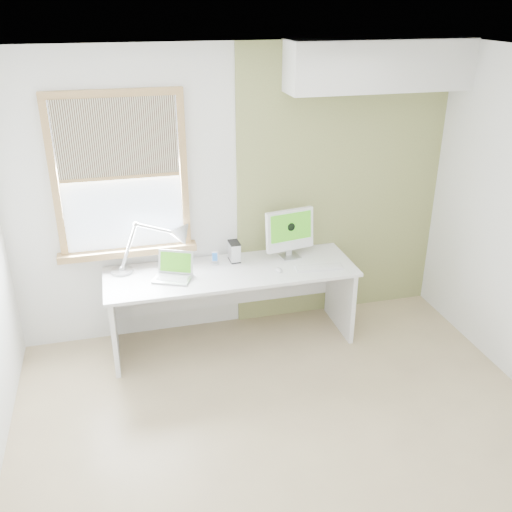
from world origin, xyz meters
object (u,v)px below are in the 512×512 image
object	(u,v)px
laptop	(174,272)
external_drive	(234,251)
imac	(290,231)
desk	(230,287)
desk_lamp	(170,241)

from	to	relation	value
laptop	external_drive	size ratio (longest dim) A/B	2.07
laptop	imac	size ratio (longest dim) A/B	0.82
desk	desk_lamp	distance (m)	0.68
laptop	external_drive	bearing A→B (deg)	19.18
laptop	imac	bearing A→B (deg)	8.73
external_drive	imac	world-z (taller)	imac
desk	desk_lamp	world-z (taller)	desk_lamp
desk_lamp	external_drive	bearing A→B (deg)	-5.79
desk_lamp	external_drive	world-z (taller)	desk_lamp
external_drive	desk_lamp	bearing A→B (deg)	174.21
external_drive	imac	size ratio (longest dim) A/B	0.40
desk_lamp	laptop	bearing A→B (deg)	-92.37
desk_lamp	external_drive	xyz separation A→B (m)	(0.56, -0.06, -0.14)
desk_lamp	external_drive	size ratio (longest dim) A/B	4.36
desk_lamp	laptop	size ratio (longest dim) A/B	2.11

